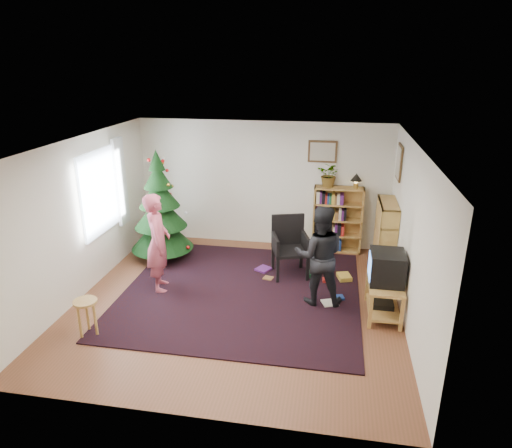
% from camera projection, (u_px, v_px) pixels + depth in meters
% --- Properties ---
extents(floor, '(5.00, 5.00, 0.00)m').
position_uv_depth(floor, '(237.00, 301.00, 7.21)').
color(floor, brown).
rests_on(floor, ground).
extents(ceiling, '(5.00, 5.00, 0.00)m').
position_uv_depth(ceiling, '(235.00, 143.00, 6.35)').
color(ceiling, white).
rests_on(ceiling, wall_back).
extents(wall_back, '(5.00, 0.02, 2.50)m').
position_uv_depth(wall_back, '(263.00, 184.00, 9.09)').
color(wall_back, silver).
rests_on(wall_back, floor).
extents(wall_front, '(5.00, 0.02, 2.50)m').
position_uv_depth(wall_front, '(182.00, 315.00, 4.47)').
color(wall_front, silver).
rests_on(wall_front, floor).
extents(wall_left, '(0.02, 5.00, 2.50)m').
position_uv_depth(wall_left, '(81.00, 218.00, 7.18)').
color(wall_left, silver).
rests_on(wall_left, floor).
extents(wall_right, '(0.02, 5.00, 2.50)m').
position_uv_depth(wall_right, '(411.00, 238.00, 6.38)').
color(wall_right, silver).
rests_on(wall_right, floor).
extents(rug, '(3.80, 3.60, 0.02)m').
position_uv_depth(rug, '(241.00, 292.00, 7.48)').
color(rug, black).
rests_on(rug, floor).
extents(window_pane, '(0.04, 1.20, 1.40)m').
position_uv_depth(window_pane, '(100.00, 192.00, 7.65)').
color(window_pane, silver).
rests_on(window_pane, wall_left).
extents(curtain, '(0.06, 0.35, 1.60)m').
position_uv_depth(curtain, '(121.00, 182.00, 8.29)').
color(curtain, silver).
rests_on(curtain, wall_left).
extents(picture_back, '(0.55, 0.03, 0.42)m').
position_uv_depth(picture_back, '(323.00, 152.00, 8.64)').
color(picture_back, '#4C3319').
rests_on(picture_back, wall_back).
extents(picture_right, '(0.03, 0.50, 0.60)m').
position_uv_depth(picture_right, '(399.00, 162.00, 7.76)').
color(picture_right, '#4C3319').
rests_on(picture_right, wall_right).
extents(christmas_tree, '(1.16, 1.16, 2.11)m').
position_uv_depth(christmas_tree, '(160.00, 215.00, 8.46)').
color(christmas_tree, '#3F2816').
rests_on(christmas_tree, rug).
extents(bookshelf_back, '(0.95, 0.30, 1.30)m').
position_uv_depth(bookshelf_back, '(337.00, 219.00, 8.90)').
color(bookshelf_back, '#BA9142').
rests_on(bookshelf_back, floor).
extents(bookshelf_right, '(0.30, 0.95, 1.30)m').
position_uv_depth(bookshelf_right, '(385.00, 237.00, 8.01)').
color(bookshelf_right, '#BA9142').
rests_on(bookshelf_right, floor).
extents(tv_stand, '(0.49, 0.88, 0.55)m').
position_uv_depth(tv_stand, '(384.00, 295.00, 6.73)').
color(tv_stand, '#BA9142').
rests_on(tv_stand, floor).
extents(crt_tv, '(0.49, 0.53, 0.46)m').
position_uv_depth(crt_tv, '(387.00, 267.00, 6.57)').
color(crt_tv, black).
rests_on(crt_tv, tv_stand).
extents(armchair, '(0.72, 0.73, 1.06)m').
position_uv_depth(armchair, '(291.00, 243.00, 7.98)').
color(armchair, black).
rests_on(armchair, rug).
extents(stool, '(0.32, 0.32, 0.54)m').
position_uv_depth(stool, '(86.00, 308.00, 6.20)').
color(stool, '#BA9142').
rests_on(stool, floor).
extents(person_standing, '(0.56, 0.69, 1.64)m').
position_uv_depth(person_standing, '(158.00, 243.00, 7.35)').
color(person_standing, '#AD4557').
rests_on(person_standing, rug).
extents(person_by_chair, '(0.81, 0.66, 1.59)m').
position_uv_depth(person_by_chair, '(320.00, 256.00, 6.93)').
color(person_by_chair, black).
rests_on(person_by_chair, rug).
extents(potted_plant, '(0.54, 0.52, 0.48)m').
position_uv_depth(potted_plant, '(330.00, 175.00, 8.63)').
color(potted_plant, gray).
rests_on(potted_plant, bookshelf_back).
extents(table_lamp, '(0.22, 0.22, 0.29)m').
position_uv_depth(table_lamp, '(356.00, 178.00, 8.57)').
color(table_lamp, '#A57F33').
rests_on(table_lamp, bookshelf_back).
extents(floor_clutter, '(1.63, 1.20, 0.08)m').
position_uv_depth(floor_clutter, '(311.00, 282.00, 7.74)').
color(floor_clutter, '#A51E19').
rests_on(floor_clutter, rug).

